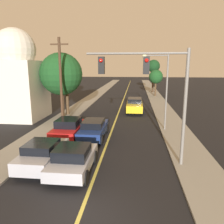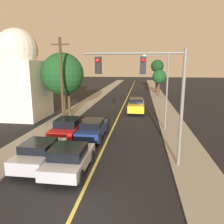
{
  "view_description": "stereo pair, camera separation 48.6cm",
  "coord_description": "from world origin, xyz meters",
  "px_view_note": "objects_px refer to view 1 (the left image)",
  "views": [
    {
      "loc": [
        1.97,
        -6.75,
        5.5
      ],
      "look_at": [
        0.0,
        11.34,
        1.6
      ],
      "focal_mm": 35.0,
      "sensor_mm": 36.0,
      "label": 1
    },
    {
      "loc": [
        2.45,
        -6.69,
        5.5
      ],
      "look_at": [
        0.0,
        11.34,
        1.6
      ],
      "focal_mm": 35.0,
      "sensor_mm": 36.0,
      "label": 2
    }
  ],
  "objects_px": {
    "utility_pole_left": "(61,80)",
    "tree_right_far": "(154,67)",
    "tree_left_far": "(61,74)",
    "tree_left_near": "(66,70)",
    "car_outer_lane_front": "(43,154)",
    "car_near_lane_second": "(94,128)",
    "car_near_lane_front": "(73,159)",
    "streetlamp_right": "(160,81)",
    "car_outer_lane_second": "(69,128)",
    "traffic_signal_mast": "(153,83)",
    "tree_right_near": "(156,77)",
    "car_far_oncoming": "(135,105)",
    "domed_building_left": "(17,77)"
  },
  "relations": [
    {
      "from": "car_outer_lane_front",
      "to": "tree_left_far",
      "type": "height_order",
      "value": "tree_left_far"
    },
    {
      "from": "utility_pole_left",
      "to": "tree_left_far",
      "type": "bearing_deg",
      "value": 108.2
    },
    {
      "from": "car_far_oncoming",
      "to": "streetlamp_right",
      "type": "xyz_separation_m",
      "value": [
        2.09,
        -7.35,
        3.4
      ]
    },
    {
      "from": "domed_building_left",
      "to": "traffic_signal_mast",
      "type": "bearing_deg",
      "value": -36.93
    },
    {
      "from": "car_near_lane_second",
      "to": "tree_right_near",
      "type": "distance_m",
      "value": 24.84
    },
    {
      "from": "domed_building_left",
      "to": "tree_left_far",
      "type": "bearing_deg",
      "value": 8.79
    },
    {
      "from": "tree_left_far",
      "to": "domed_building_left",
      "type": "distance_m",
      "value": 4.49
    },
    {
      "from": "car_near_lane_front",
      "to": "tree_right_near",
      "type": "height_order",
      "value": "tree_right_near"
    },
    {
      "from": "car_far_oncoming",
      "to": "tree_right_near",
      "type": "xyz_separation_m",
      "value": [
        3.59,
        13.81,
        2.64
      ]
    },
    {
      "from": "car_near_lane_front",
      "to": "car_far_oncoming",
      "type": "height_order",
      "value": "car_far_oncoming"
    },
    {
      "from": "car_outer_lane_second",
      "to": "tree_right_far",
      "type": "distance_m",
      "value": 31.05
    },
    {
      "from": "car_outer_lane_second",
      "to": "traffic_signal_mast",
      "type": "distance_m",
      "value": 8.01
    },
    {
      "from": "tree_left_near",
      "to": "domed_building_left",
      "type": "height_order",
      "value": "domed_building_left"
    },
    {
      "from": "utility_pole_left",
      "to": "tree_right_near",
      "type": "xyz_separation_m",
      "value": [
        10.24,
        20.37,
        -0.66
      ]
    },
    {
      "from": "car_outer_lane_second",
      "to": "traffic_signal_mast",
      "type": "xyz_separation_m",
      "value": [
        5.88,
        -3.9,
        3.8
      ]
    },
    {
      "from": "tree_left_near",
      "to": "tree_right_near",
      "type": "relative_size",
      "value": 1.38
    },
    {
      "from": "utility_pole_left",
      "to": "tree_right_far",
      "type": "relative_size",
      "value": 1.2
    },
    {
      "from": "car_near_lane_second",
      "to": "tree_left_far",
      "type": "height_order",
      "value": "tree_left_far"
    },
    {
      "from": "car_near_lane_second",
      "to": "car_outer_lane_second",
      "type": "height_order",
      "value": "car_outer_lane_second"
    },
    {
      "from": "car_near_lane_front",
      "to": "tree_left_near",
      "type": "distance_m",
      "value": 14.41
    },
    {
      "from": "tree_right_far",
      "to": "car_near_lane_second",
      "type": "bearing_deg",
      "value": -102.65
    },
    {
      "from": "car_far_oncoming",
      "to": "traffic_signal_mast",
      "type": "bearing_deg",
      "value": 94.02
    },
    {
      "from": "car_near_lane_second",
      "to": "tree_right_far",
      "type": "bearing_deg",
      "value": 77.35
    },
    {
      "from": "tree_right_near",
      "to": "car_outer_lane_second",
      "type": "bearing_deg",
      "value": -109.41
    },
    {
      "from": "car_near_lane_second",
      "to": "car_near_lane_front",
      "type": "bearing_deg",
      "value": -90.0
    },
    {
      "from": "car_outer_lane_front",
      "to": "car_near_lane_second",
      "type": "bearing_deg",
      "value": 70.18
    },
    {
      "from": "utility_pole_left",
      "to": "tree_left_near",
      "type": "xyz_separation_m",
      "value": [
        -0.8,
        4.06,
        0.83
      ]
    },
    {
      "from": "tree_left_far",
      "to": "domed_building_left",
      "type": "height_order",
      "value": "domed_building_left"
    },
    {
      "from": "car_outer_lane_second",
      "to": "domed_building_left",
      "type": "height_order",
      "value": "domed_building_left"
    },
    {
      "from": "tree_right_near",
      "to": "car_near_lane_front",
      "type": "bearing_deg",
      "value": -102.74
    },
    {
      "from": "tree_left_near",
      "to": "car_near_lane_front",
      "type": "bearing_deg",
      "value": -71.34
    },
    {
      "from": "tree_left_far",
      "to": "tree_right_far",
      "type": "xyz_separation_m",
      "value": [
        11.14,
        22.99,
        0.62
      ]
    },
    {
      "from": "car_far_oncoming",
      "to": "tree_right_far",
      "type": "distance_m",
      "value": 20.12
    },
    {
      "from": "tree_right_far",
      "to": "streetlamp_right",
      "type": "bearing_deg",
      "value": -93.09
    },
    {
      "from": "streetlamp_right",
      "to": "tree_right_near",
      "type": "relative_size",
      "value": 1.36
    },
    {
      "from": "tree_right_far",
      "to": "car_near_lane_front",
      "type": "bearing_deg",
      "value": -100.68
    },
    {
      "from": "car_far_oncoming",
      "to": "utility_pole_left",
      "type": "xyz_separation_m",
      "value": [
        -6.65,
        -6.57,
        3.31
      ]
    },
    {
      "from": "car_near_lane_second",
      "to": "tree_left_near",
      "type": "distance_m",
      "value": 9.64
    },
    {
      "from": "tree_left_far",
      "to": "tree_right_far",
      "type": "bearing_deg",
      "value": 64.15
    },
    {
      "from": "traffic_signal_mast",
      "to": "domed_building_left",
      "type": "relative_size",
      "value": 0.68
    },
    {
      "from": "utility_pole_left",
      "to": "tree_right_far",
      "type": "bearing_deg",
      "value": 68.53
    },
    {
      "from": "car_outer_lane_front",
      "to": "utility_pole_left",
      "type": "distance_m",
      "value": 9.32
    },
    {
      "from": "tree_left_near",
      "to": "tree_left_far",
      "type": "distance_m",
      "value": 1.23
    },
    {
      "from": "car_far_oncoming",
      "to": "car_near_lane_second",
      "type": "bearing_deg",
      "value": 73.0
    },
    {
      "from": "car_outer_lane_front",
      "to": "car_near_lane_front",
      "type": "bearing_deg",
      "value": -14.97
    },
    {
      "from": "car_outer_lane_front",
      "to": "tree_right_far",
      "type": "height_order",
      "value": "tree_right_far"
    },
    {
      "from": "tree_right_far",
      "to": "traffic_signal_mast",
      "type": "bearing_deg",
      "value": -94.33
    },
    {
      "from": "car_outer_lane_front",
      "to": "tree_left_far",
      "type": "distance_m",
      "value": 12.34
    },
    {
      "from": "streetlamp_right",
      "to": "utility_pole_left",
      "type": "height_order",
      "value": "utility_pole_left"
    },
    {
      "from": "car_near_lane_front",
      "to": "streetlamp_right",
      "type": "height_order",
      "value": "streetlamp_right"
    }
  ]
}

